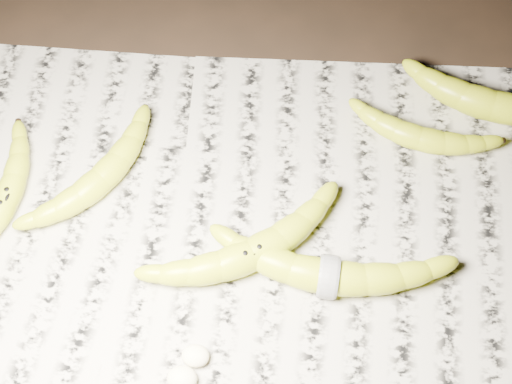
# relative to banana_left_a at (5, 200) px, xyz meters

# --- Properties ---
(ground) EXTENTS (3.00, 3.00, 0.00)m
(ground) POSITION_rel_banana_left_a_xyz_m (0.30, 0.01, -0.02)
(ground) COLOR black
(ground) RESTS_ON ground
(newspaper_patch) EXTENTS (0.90, 0.70, 0.01)m
(newspaper_patch) POSITION_rel_banana_left_a_xyz_m (0.27, -0.03, -0.02)
(newspaper_patch) COLOR #ABA593
(newspaper_patch) RESTS_ON ground
(banana_left_a) EXTENTS (0.08, 0.19, 0.03)m
(banana_left_a) POSITION_rel_banana_left_a_xyz_m (0.00, 0.00, 0.00)
(banana_left_a) COLOR #B1C218
(banana_left_a) RESTS_ON newspaper_patch
(banana_left_b) EXTENTS (0.15, 0.19, 0.04)m
(banana_left_b) POSITION_rel_banana_left_a_xyz_m (0.11, 0.04, 0.00)
(banana_left_b) COLOR #B1C218
(banana_left_b) RESTS_ON newspaper_patch
(banana_center) EXTENTS (0.22, 0.17, 0.04)m
(banana_center) POSITION_rel_banana_left_a_xyz_m (0.30, -0.04, 0.00)
(banana_center) COLOR #B1C218
(banana_center) RESTS_ON newspaper_patch
(banana_taped) EXTENTS (0.25, 0.07, 0.04)m
(banana_taped) POSITION_rel_banana_left_a_xyz_m (0.39, -0.05, 0.00)
(banana_taped) COLOR #B1C218
(banana_taped) RESTS_ON newspaper_patch
(banana_upper_a) EXTENTS (0.17, 0.08, 0.03)m
(banana_upper_a) POSITION_rel_banana_left_a_xyz_m (0.49, 0.14, -0.00)
(banana_upper_a) COLOR #B1C218
(banana_upper_a) RESTS_ON newspaper_patch
(banana_upper_b) EXTENTS (0.21, 0.10, 0.04)m
(banana_upper_b) POSITION_rel_banana_left_a_xyz_m (0.58, 0.20, 0.00)
(banana_upper_b) COLOR #B1C218
(banana_upper_b) RESTS_ON newspaper_patch
(measuring_tape) EXTENTS (0.01, 0.05, 0.05)m
(measuring_tape) POSITION_rel_banana_left_a_xyz_m (0.39, -0.05, 0.00)
(measuring_tape) COLOR white
(measuring_tape) RESTS_ON newspaper_patch
(flesh_chunk_a) EXTENTS (0.03, 0.03, 0.02)m
(flesh_chunk_a) POSITION_rel_banana_left_a_xyz_m (0.24, -0.18, -0.01)
(flesh_chunk_a) COLOR beige
(flesh_chunk_a) RESTS_ON newspaper_patch
(flesh_chunk_c) EXTENTS (0.03, 0.03, 0.02)m
(flesh_chunk_c) POSITION_rel_banana_left_a_xyz_m (0.25, -0.16, -0.01)
(flesh_chunk_c) COLOR beige
(flesh_chunk_c) RESTS_ON newspaper_patch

